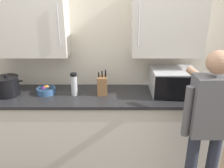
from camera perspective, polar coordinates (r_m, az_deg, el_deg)
The scene contains 8 objects.
back_wall_tiled at distance 2.90m, azimuth -3.03°, elevation 9.02°, with size 3.60×0.44×2.68m.
counter_unit at distance 2.98m, azimuth -2.94°, elevation -10.95°, with size 2.82×0.65×0.95m.
microwave_oven at distance 2.82m, azimuth 13.92°, elevation 0.53°, with size 0.51×0.45×0.29m.
thermos_flask at distance 2.73m, azimuth -9.34°, elevation -0.05°, with size 0.08×0.08×0.26m.
knife_block at distance 2.73m, azimuth -2.56°, elevation -0.28°, with size 0.11×0.15×0.30m.
fruit_bowl at distance 2.87m, azimuth -15.76°, elevation -1.45°, with size 0.21×0.21×0.10m.
stock_pot at distance 2.95m, azimuth -24.11°, elevation -0.50°, with size 0.36×0.27×0.25m.
person_figure at distance 2.31m, azimuth 21.76°, elevation -8.41°, with size 0.44×0.53×1.63m.
Camera 1 is at (0.14, -1.73, 2.06)m, focal length 38.05 mm.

